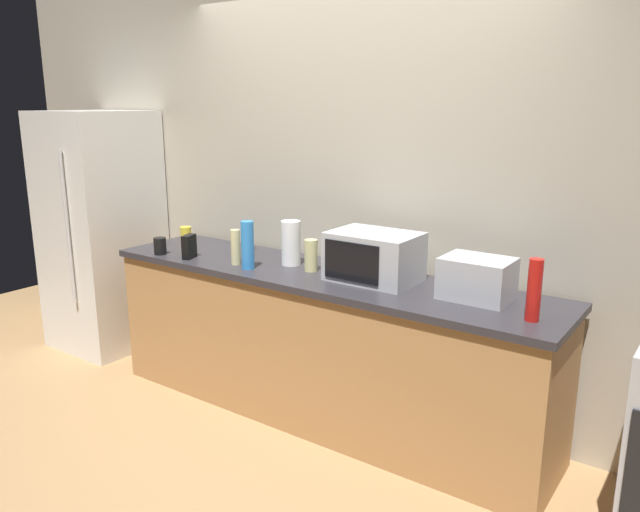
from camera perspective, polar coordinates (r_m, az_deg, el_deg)
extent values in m
plane|color=#A87F51|center=(3.65, -3.78, -16.69)|extent=(8.00, 8.00, 0.00)
cube|color=#B2A893|center=(3.84, 3.56, 6.30)|extent=(6.40, 0.10, 2.70)
cube|color=#B27F4C|center=(3.75, 0.00, -8.49)|extent=(2.80, 0.60, 0.86)
cube|color=#2D2B30|center=(3.60, 0.00, -1.85)|extent=(2.84, 0.64, 0.04)
cube|color=white|center=(5.03, -19.46, 2.17)|extent=(0.72, 0.70, 1.80)
cylinder|color=silver|center=(4.70, -22.21, 2.37)|extent=(0.02, 0.02, 1.10)
cube|color=#B7BABF|center=(3.43, 5.02, -0.04)|extent=(0.48, 0.34, 0.27)
cube|color=black|center=(3.30, 2.89, -0.55)|extent=(0.34, 0.01, 0.21)
cube|color=#B7BABF|center=(3.20, 14.24, -2.01)|extent=(0.34, 0.26, 0.21)
cylinder|color=white|center=(3.74, -2.69, 1.21)|extent=(0.12, 0.12, 0.27)
cube|color=black|center=(3.99, -11.95, 0.85)|extent=(0.08, 0.12, 0.15)
cylinder|color=#338CE5|center=(3.67, -6.68, 1.00)|extent=(0.08, 0.08, 0.29)
cylinder|color=beige|center=(3.61, -0.84, 0.06)|extent=(0.08, 0.08, 0.19)
cylinder|color=beige|center=(3.78, -7.78, 0.81)|extent=(0.06, 0.06, 0.22)
cylinder|color=red|center=(2.94, 19.11, -2.98)|extent=(0.06, 0.06, 0.29)
cylinder|color=yellow|center=(4.52, -12.24, 2.03)|extent=(0.08, 0.08, 0.10)
cylinder|color=black|center=(4.15, -14.51, 0.90)|extent=(0.08, 0.08, 0.11)
cylinder|color=#2D8C47|center=(4.16, -6.70, 1.25)|extent=(0.08, 0.08, 0.10)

